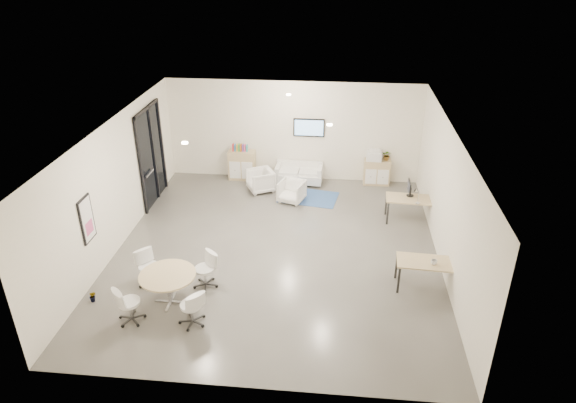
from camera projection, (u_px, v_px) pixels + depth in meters
The scene contains 21 objects.
room_shell at pixel (276, 193), 12.23m from camera, with size 9.60×10.60×4.80m.
glass_door at pixel (151, 153), 14.85m from camera, with size 0.09×1.90×2.85m.
artwork at pixel (87, 219), 11.19m from camera, with size 0.05×0.54×1.04m.
wall_tv at pixel (309, 128), 16.08m from camera, with size 0.98×0.06×0.58m.
ceiling_spots at pixel (271, 118), 12.27m from camera, with size 3.14×4.14×0.03m.
sideboard_left at pixel (242, 165), 16.66m from camera, with size 0.85×0.44×0.96m.
sideboard_right at pixel (377, 172), 16.32m from camera, with size 0.82×0.40×0.82m.
books at pixel (240, 148), 16.40m from camera, with size 0.49×0.14×0.22m.
printer at pixel (374, 155), 16.08m from camera, with size 0.49×0.42×0.33m.
loveseat at pixel (299, 174), 16.46m from camera, with size 1.50×0.80×0.55m.
blue_rug at pixel (308, 197), 15.62m from camera, with size 1.71×1.14×0.01m, color navy.
armchair_left at pixel (260, 180), 15.88m from camera, with size 0.74×0.69×0.76m, color silver.
armchair_right at pixel (292, 190), 15.24m from camera, with size 0.69×0.65×0.71m, color silver.
desk_rear at pixel (410, 200), 14.07m from camera, with size 1.35×0.73×0.69m.
desk_front at pixel (426, 264), 11.32m from camera, with size 1.33×0.72×0.67m.
monitor at pixel (409, 188), 14.07m from camera, with size 0.20×0.50×0.44m.
round_table at pixel (168, 278), 10.80m from camera, with size 1.20×1.20×0.73m.
meeting_chairs at pixel (169, 287), 10.90m from camera, with size 2.13×2.13×0.82m.
plant_cabinet at pixel (387, 156), 16.07m from camera, with size 0.29×0.33×0.26m, color #3F7F3F.
plant_floor at pixel (93, 299), 11.08m from camera, with size 0.15×0.28×0.12m, color #3F7F3F.
cup at pixel (434, 262), 11.16m from camera, with size 0.13×0.11×0.13m, color white.
Camera 1 is at (1.38, -10.91, 6.96)m, focal length 32.00 mm.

